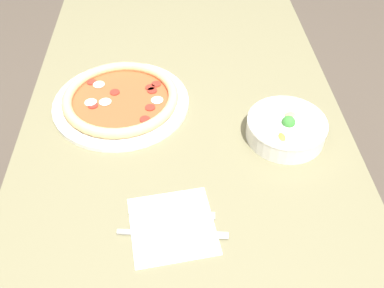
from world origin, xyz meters
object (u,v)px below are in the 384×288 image
pizza (121,99)px  fork (171,214)px  knife (168,233)px  bowl (286,127)px

pizza → fork: size_ratio=2.02×
fork → knife: bearing=-94.2°
pizza → bowl: (0.14, 0.40, 0.01)m
knife → pizza: bearing=111.4°
bowl → fork: bearing=-51.9°
knife → fork: bearing=85.8°
bowl → fork: 0.36m
bowl → knife: 0.39m
fork → knife: same height
pizza → knife: size_ratio=1.62×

